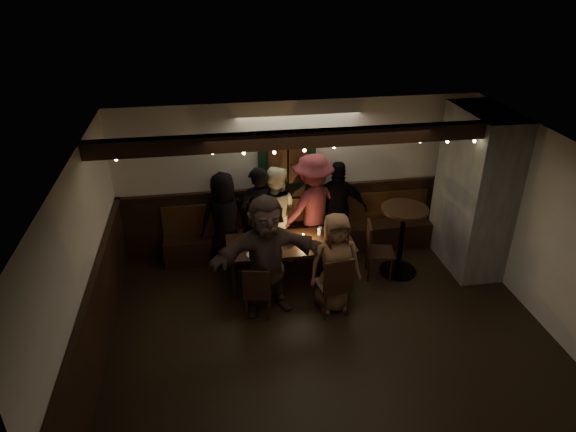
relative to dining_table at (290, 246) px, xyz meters
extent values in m
cube|color=black|center=(0.32, -1.40, -0.64)|extent=(6.00, 5.00, 0.01)
cube|color=black|center=(0.32, -1.40, 1.97)|extent=(6.00, 5.00, 0.01)
cube|color=silver|center=(0.32, 1.11, 0.66)|extent=(6.00, 0.01, 2.60)
cube|color=silver|center=(-2.68, -1.40, 0.66)|extent=(0.01, 5.00, 2.60)
cube|color=silver|center=(3.33, -1.40, 0.66)|extent=(0.01, 5.00, 2.60)
cube|color=black|center=(0.32, 1.08, -0.09)|extent=(6.00, 0.05, 1.10)
cube|color=black|center=(-2.65, -1.40, -0.09)|extent=(0.05, 5.00, 1.10)
cube|color=slate|center=(2.97, 0.10, 0.66)|extent=(0.70, 1.40, 2.60)
cube|color=black|center=(0.32, 0.83, -0.41)|extent=(4.60, 0.45, 0.45)
cube|color=#452911|center=(0.32, 1.01, 0.06)|extent=(4.60, 0.06, 0.50)
cube|color=black|center=(0.12, 1.04, 1.01)|extent=(0.95, 0.04, 1.00)
cube|color=#452911|center=(0.12, 0.98, 1.01)|extent=(0.64, 0.12, 0.76)
cube|color=black|center=(0.32, -0.40, 1.85)|extent=(6.00, 0.16, 0.22)
sphere|color=#FFE599|center=(-2.28, -0.42, 1.72)|extent=(0.04, 0.04, 0.04)
sphere|color=#FFE599|center=(-1.88, -0.42, 1.75)|extent=(0.04, 0.04, 0.04)
sphere|color=#FFE599|center=(-1.48, -0.42, 1.75)|extent=(0.04, 0.04, 0.04)
sphere|color=#FFE599|center=(-1.08, -0.42, 1.74)|extent=(0.04, 0.04, 0.04)
sphere|color=#FFE599|center=(-0.68, -0.42, 1.71)|extent=(0.04, 0.04, 0.04)
sphere|color=#FFE599|center=(-0.28, -0.42, 1.70)|extent=(0.04, 0.04, 0.04)
sphere|color=#FFE599|center=(0.12, -0.42, 1.70)|extent=(0.04, 0.04, 0.04)
sphere|color=#FFE599|center=(0.52, -0.42, 1.73)|extent=(0.04, 0.04, 0.04)
sphere|color=#FFE599|center=(0.92, -0.42, 1.75)|extent=(0.04, 0.04, 0.04)
sphere|color=#FFE599|center=(1.32, -0.42, 1.75)|extent=(0.04, 0.04, 0.04)
sphere|color=#FFE599|center=(1.72, -0.42, 1.74)|extent=(0.04, 0.04, 0.04)
sphere|color=#FFE599|center=(2.12, -0.42, 1.71)|extent=(0.04, 0.04, 0.04)
sphere|color=#FFE599|center=(2.52, -0.42, 1.70)|extent=(0.04, 0.04, 0.04)
sphere|color=#FFE599|center=(2.92, -0.42, 1.70)|extent=(0.04, 0.04, 0.04)
cube|color=black|center=(0.00, 0.00, 0.03)|extent=(1.94, 0.83, 0.06)
cylinder|color=black|center=(-0.90, -0.34, -0.32)|extent=(0.06, 0.06, 0.64)
cylinder|color=black|center=(-0.90, 0.35, -0.32)|extent=(0.06, 0.06, 0.64)
cylinder|color=black|center=(0.90, -0.34, -0.32)|extent=(0.06, 0.06, 0.64)
cylinder|color=black|center=(0.90, 0.35, -0.32)|extent=(0.06, 0.06, 0.64)
cylinder|color=#BF7226|center=(-0.62, 0.05, 0.12)|extent=(0.06, 0.06, 0.13)
cylinder|color=#BF7226|center=(-0.37, -0.17, 0.12)|extent=(0.06, 0.06, 0.13)
cylinder|color=silver|center=(-0.05, 0.09, 0.12)|extent=(0.06, 0.06, 0.13)
cylinder|color=#BF7226|center=(0.29, -0.11, 0.12)|extent=(0.06, 0.06, 0.13)
cylinder|color=silver|center=(0.50, 0.17, 0.12)|extent=(0.06, 0.06, 0.13)
cylinder|color=#BF7226|center=(0.80, -0.17, 0.12)|extent=(0.06, 0.06, 0.13)
cylinder|color=white|center=(-0.58, -0.27, 0.07)|extent=(0.24, 0.24, 0.01)
cube|color=#B2B2B7|center=(0.00, -0.04, 0.08)|extent=(0.15, 0.09, 0.05)
cylinder|color=#990C0C|center=(-0.03, -0.04, 0.13)|extent=(0.03, 0.03, 0.15)
cylinder|color=gold|center=(0.03, -0.04, 0.13)|extent=(0.03, 0.03, 0.15)
cylinder|color=silver|center=(0.22, 0.05, 0.10)|extent=(0.05, 0.05, 0.07)
sphere|color=#FFB24C|center=(0.22, 0.05, 0.15)|extent=(0.03, 0.03, 0.03)
cube|color=black|center=(-0.58, -0.76, -0.24)|extent=(0.45, 0.45, 0.04)
cube|color=black|center=(-0.62, -0.93, -0.01)|extent=(0.38, 0.11, 0.44)
cylinder|color=black|center=(-0.40, -0.64, -0.45)|extent=(0.03, 0.03, 0.37)
cylinder|color=black|center=(-0.46, -0.94, -0.45)|extent=(0.03, 0.03, 0.37)
cylinder|color=black|center=(-0.70, -0.58, -0.45)|extent=(0.03, 0.03, 0.37)
cylinder|color=black|center=(-0.77, -0.88, -0.45)|extent=(0.03, 0.03, 0.37)
cube|color=black|center=(0.48, -0.85, -0.19)|extent=(0.49, 0.49, 0.04)
cube|color=black|center=(0.51, -1.05, 0.08)|extent=(0.44, 0.10, 0.50)
cylinder|color=black|center=(0.63, -0.65, -0.42)|extent=(0.04, 0.04, 0.43)
cylinder|color=black|center=(0.68, -1.00, -0.42)|extent=(0.04, 0.04, 0.43)
cylinder|color=black|center=(0.28, -0.70, -0.42)|extent=(0.04, 0.04, 0.43)
cylinder|color=black|center=(0.33, -1.05, -0.42)|extent=(0.04, 0.04, 0.43)
cube|color=black|center=(1.43, -0.09, -0.20)|extent=(0.50, 0.50, 0.04)
cube|color=black|center=(1.24, -0.05, 0.06)|extent=(0.13, 0.42, 0.48)
cylinder|color=black|center=(1.56, -0.29, -0.43)|extent=(0.04, 0.04, 0.41)
cylinder|color=black|center=(1.22, -0.22, -0.43)|extent=(0.04, 0.04, 0.41)
cylinder|color=black|center=(1.63, 0.04, -0.43)|extent=(0.04, 0.04, 0.41)
cylinder|color=black|center=(1.29, 0.12, -0.43)|extent=(0.04, 0.04, 0.41)
cylinder|color=black|center=(1.78, -0.04, -0.62)|extent=(0.59, 0.59, 0.03)
cylinder|color=black|center=(1.78, -0.04, -0.07)|extent=(0.08, 0.08, 1.14)
cylinder|color=black|center=(1.78, -0.04, 0.51)|extent=(0.73, 0.73, 0.05)
imported|color=black|center=(-0.96, 0.69, 0.17)|extent=(0.88, 0.67, 1.61)
imported|color=black|center=(-0.42, 0.66, 0.22)|extent=(0.71, 0.57, 1.70)
imported|color=beige|center=(-0.13, 0.75, 0.19)|extent=(0.96, 0.86, 1.65)
imported|color=maroon|center=(0.50, 0.73, 0.28)|extent=(1.35, 1.10, 1.82)
imported|color=black|center=(0.94, 0.75, 0.20)|extent=(1.04, 0.61, 1.66)
imported|color=#44322B|center=(-0.44, -0.66, 0.28)|extent=(1.75, 0.76, 1.82)
imported|color=brown|center=(0.52, -0.77, 0.13)|extent=(0.77, 0.52, 1.52)
camera|label=1|loc=(-1.11, -6.69, 4.06)|focal=32.00mm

